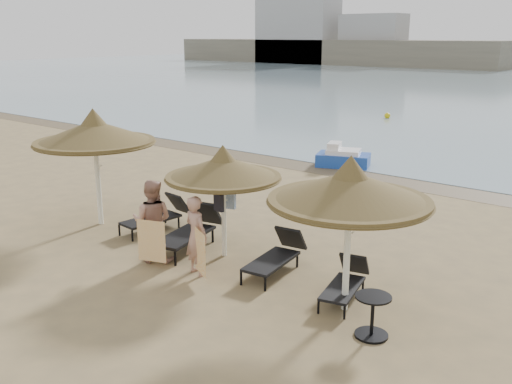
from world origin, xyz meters
TOP-DOWN VIEW (x-y plane):
  - ground at (0.00, 0.00)m, footprint 160.00×160.00m
  - wet_sand_strip at (0.00, 9.40)m, footprint 200.00×1.60m
  - far_shore at (-25.10, 77.82)m, footprint 150.00×54.80m
  - palapa_left at (-3.57, 0.31)m, footprint 3.08×3.08m
  - palapa_center at (0.47, 0.69)m, footprint 2.57×2.57m
  - palapa_right at (3.92, 0.11)m, footprint 2.89×2.89m
  - lounger_far_left at (-2.06, 1.01)m, footprint 0.80×1.93m
  - lounger_near_left at (-0.53, 0.63)m, footprint 1.16×2.23m
  - lounger_near_right at (1.92, 0.74)m, footprint 0.87×1.91m
  - lounger_far_right at (3.69, 0.56)m, footprint 0.89×1.69m
  - side_table at (4.77, -0.46)m, footprint 0.60×0.60m
  - person_left at (-0.55, -0.51)m, footprint 1.17×1.07m
  - person_right at (0.71, -0.43)m, footprint 0.99×0.74m
  - towel_left at (-0.20, -0.86)m, footprint 0.62×0.24m
  - towel_right at (1.06, -0.68)m, footprint 0.59×0.32m
  - bag_patterned at (0.47, 0.87)m, footprint 0.32×0.18m
  - bag_dark at (0.47, 0.53)m, footprint 0.28×0.14m
  - pedal_boat at (-2.10, 10.26)m, footprint 2.22×1.76m
  - buoy_left at (-6.56, 23.07)m, footprint 0.35×0.35m

SIDE VIEW (x-z plane):
  - ground at x=0.00m, z-range 0.00..0.00m
  - wet_sand_strip at x=0.00m, z-range 0.00..0.01m
  - buoy_left at x=-6.56m, z-range 0.00..0.35m
  - lounger_far_right at x=3.69m, z-range -0.04..0.68m
  - pedal_boat at x=-2.10m, z-range -0.12..0.79m
  - side_table at x=4.77m, z-range -0.02..0.70m
  - lounger_near_right at x=1.92m, z-range -0.04..0.78m
  - lounger_far_left at x=-2.06m, z-range -0.04..0.80m
  - lounger_near_left at x=-0.53m, z-range -0.05..0.91m
  - towel_left at x=-0.20m, z-range 0.17..1.09m
  - towel_right at x=1.06m, z-range 0.18..1.10m
  - person_right at x=0.71m, z-range 0.00..1.96m
  - person_left at x=-0.55m, z-range 0.00..2.14m
  - bag_patterned at x=0.47m, z-range 1.07..1.46m
  - bag_dark at x=0.47m, z-range 1.10..1.48m
  - palapa_center at x=0.47m, z-range 0.75..3.30m
  - palapa_right at x=3.92m, z-range 0.85..3.71m
  - palapa_left at x=-3.57m, z-range 0.90..3.96m
  - far_shore at x=-25.10m, z-range -3.09..8.91m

